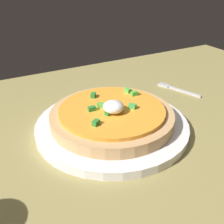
# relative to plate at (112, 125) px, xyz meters

# --- Properties ---
(dining_table) EXTENTS (1.14, 0.89, 0.03)m
(dining_table) POSITION_rel_plate_xyz_m (-0.02, 0.10, -0.02)
(dining_table) COLOR #92854C
(dining_table) RESTS_ON ground
(plate) EXTENTS (0.27, 0.27, 0.01)m
(plate) POSITION_rel_plate_xyz_m (0.00, 0.00, 0.00)
(plate) COLOR white
(plate) RESTS_ON dining_table
(pizza) EXTENTS (0.22, 0.22, 0.05)m
(pizza) POSITION_rel_plate_xyz_m (0.00, 0.00, 0.02)
(pizza) COLOR tan
(pizza) RESTS_ON plate
(fork) EXTENTS (0.05, 0.11, 0.01)m
(fork) POSITION_rel_plate_xyz_m (-0.22, -0.08, -0.00)
(fork) COLOR #B7B7BC
(fork) RESTS_ON dining_table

